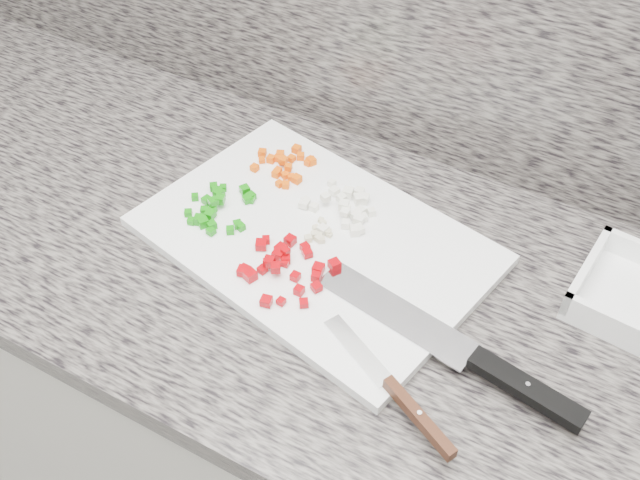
% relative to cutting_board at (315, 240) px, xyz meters
% --- Properties ---
extents(cabinet, '(3.92, 0.62, 0.86)m').
position_rel_cutting_board_xyz_m(cabinet, '(0.08, -0.03, -0.48)').
color(cabinet, beige).
rests_on(cabinet, ground).
extents(countertop, '(3.96, 0.64, 0.04)m').
position_rel_cutting_board_xyz_m(countertop, '(0.08, -0.03, -0.03)').
color(countertop, '#625D57').
rests_on(countertop, cabinet).
extents(cutting_board, '(0.55, 0.43, 0.02)m').
position_rel_cutting_board_xyz_m(cutting_board, '(0.00, 0.00, 0.00)').
color(cutting_board, white).
rests_on(cutting_board, countertop).
extents(carrot_pile, '(0.10, 0.10, 0.02)m').
position_rel_cutting_board_xyz_m(carrot_pile, '(-0.12, 0.11, 0.01)').
color(carrot_pile, '#E65305').
rests_on(carrot_pile, cutting_board).
extents(onion_pile, '(0.12, 0.12, 0.02)m').
position_rel_cutting_board_xyz_m(onion_pile, '(0.02, 0.07, 0.02)').
color(onion_pile, white).
rests_on(onion_pile, cutting_board).
extents(green_pepper_pile, '(0.11, 0.11, 0.02)m').
position_rel_cutting_board_xyz_m(green_pepper_pile, '(-0.15, -0.02, 0.02)').
color(green_pepper_pile, '#117F0B').
rests_on(green_pepper_pile, cutting_board).
extents(red_pepper_pile, '(0.13, 0.13, 0.02)m').
position_rel_cutting_board_xyz_m(red_pepper_pile, '(-0.01, -0.08, 0.02)').
color(red_pepper_pile, '#A00209').
rests_on(red_pepper_pile, cutting_board).
extents(garlic_pile, '(0.03, 0.05, 0.01)m').
position_rel_cutting_board_xyz_m(garlic_pile, '(0.01, 0.00, 0.01)').
color(garlic_pile, beige).
rests_on(garlic_pile, cutting_board).
extents(chef_knife, '(0.38, 0.11, 0.02)m').
position_rel_cutting_board_xyz_m(chef_knife, '(0.29, -0.10, 0.01)').
color(chef_knife, silver).
rests_on(chef_knife, cutting_board).
extents(paring_knife, '(0.22, 0.13, 0.02)m').
position_rel_cutting_board_xyz_m(paring_knife, '(0.23, -0.19, 0.01)').
color(paring_knife, silver).
rests_on(paring_knife, cutting_board).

